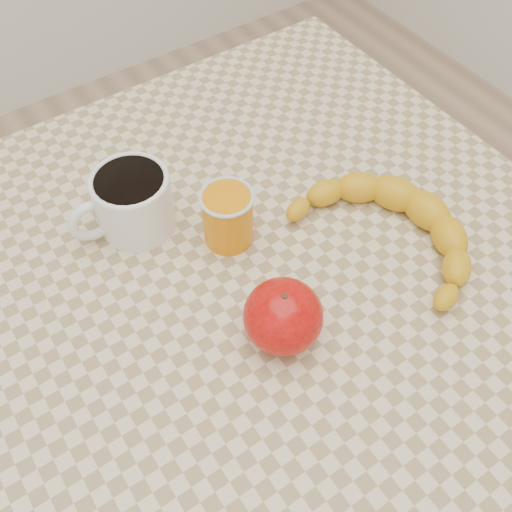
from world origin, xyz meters
TOP-DOWN VIEW (x-y plane):
  - ground at (0.00, 0.00)m, footprint 3.00×3.00m
  - table at (0.00, 0.00)m, footprint 0.80×0.80m
  - coffee_mug at (-0.09, 0.14)m, footprint 0.14×0.10m
  - orange_juice_glass at (-0.00, 0.06)m, footprint 0.07×0.07m
  - apple at (-0.03, -0.09)m, footprint 0.09×0.09m
  - banana at (0.16, -0.06)m, footprint 0.26×0.32m

SIDE VIEW (x-z plane):
  - ground at x=0.00m, z-range 0.00..0.00m
  - table at x=0.00m, z-range 0.29..1.04m
  - banana at x=0.16m, z-range 0.75..0.79m
  - apple at x=-0.03m, z-range 0.75..0.83m
  - orange_juice_glass at x=0.00m, z-range 0.75..0.83m
  - coffee_mug at x=-0.09m, z-range 0.75..0.84m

